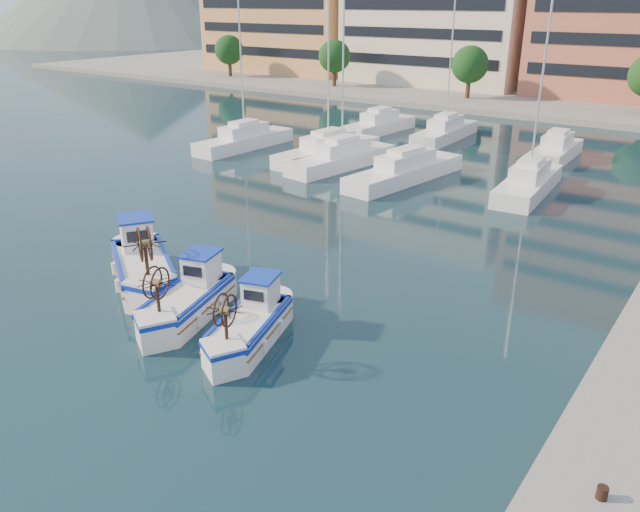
% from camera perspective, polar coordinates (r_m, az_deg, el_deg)
% --- Properties ---
extents(ground, '(300.00, 300.00, 0.00)m').
position_cam_1_polar(ground, '(22.46, -9.00, -6.81)').
color(ground, '#193B41').
rests_on(ground, ground).
extents(hill_west, '(180.00, 180.00, 60.00)m').
position_cam_1_polar(hill_west, '(197.90, -16.34, 18.50)').
color(hill_west, slate).
rests_on(hill_west, ground).
extents(yacht_marina, '(39.10, 23.25, 11.50)m').
position_cam_1_polar(yacht_marina, '(46.21, 12.01, 9.05)').
color(yacht_marina, white).
rests_on(yacht_marina, ground).
extents(fishing_boat_a, '(5.22, 4.38, 3.19)m').
position_cam_1_polar(fishing_boat_a, '(26.44, -15.94, -0.67)').
color(fishing_boat_a, white).
rests_on(fishing_boat_a, ground).
extents(fishing_boat_b, '(2.87, 4.51, 2.73)m').
position_cam_1_polar(fishing_boat_b, '(23.36, -11.88, -3.74)').
color(fishing_boat_b, white).
rests_on(fishing_boat_b, ground).
extents(fishing_boat_c, '(2.80, 4.26, 2.58)m').
position_cam_1_polar(fishing_boat_c, '(21.40, -6.38, -6.06)').
color(fishing_boat_c, white).
rests_on(fishing_boat_c, ground).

